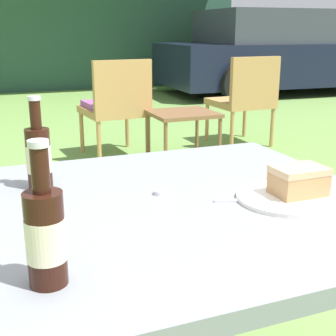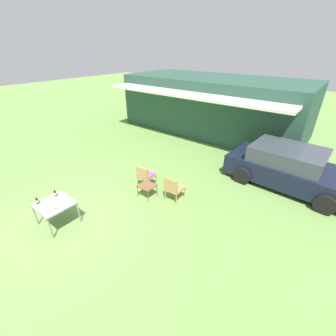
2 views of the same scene
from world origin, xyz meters
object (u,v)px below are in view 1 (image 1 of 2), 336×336
at_px(cola_bottle_near, 39,156).
at_px(cola_bottle_far, 45,234).
at_px(cake_on_plate, 293,188).
at_px(parked_car, 279,54).
at_px(patio_table, 183,223).
at_px(wicker_chair_cushioned, 116,104).
at_px(wicker_chair_plain, 245,97).
at_px(garden_side_table, 183,118).

distance_m(cola_bottle_near, cola_bottle_far, 0.49).
bearing_deg(cake_on_plate, parked_car, 55.74).
bearing_deg(cola_bottle_far, cola_bottle_near, 84.47).
height_order(cake_on_plate, cola_bottle_far, cola_bottle_far).
bearing_deg(parked_car, cola_bottle_near, -126.13).
bearing_deg(cola_bottle_near, parked_car, 51.14).
bearing_deg(cake_on_plate, patio_table, 159.21).
xyz_separation_m(wicker_chair_cushioned, wicker_chair_plain, (1.26, -0.02, 0.00)).
height_order(patio_table, cola_bottle_near, cola_bottle_near).
bearing_deg(wicker_chair_plain, cake_on_plate, 59.44).
bearing_deg(wicker_chair_plain, wicker_chair_cushioned, -2.75).
bearing_deg(cola_bottle_far, wicker_chair_cushioned, 72.87).
distance_m(garden_side_table, cake_on_plate, 2.78).
bearing_deg(cola_bottle_far, cake_on_plate, 16.90).
bearing_deg(wicker_chair_cushioned, cake_on_plate, 77.38).
relative_size(garden_side_table, patio_table, 0.56).
height_order(parked_car, cake_on_plate, parked_car).
relative_size(parked_car, wicker_chair_cushioned, 5.07).
relative_size(wicker_chair_cushioned, garden_side_table, 1.64).
xyz_separation_m(parked_car, cola_bottle_near, (-4.85, -6.02, 0.10)).
xyz_separation_m(wicker_chair_cushioned, patio_table, (-0.64, -2.94, 0.17)).
bearing_deg(garden_side_table, parked_car, 46.95).
height_order(wicker_chair_cushioned, patio_table, wicker_chair_cushioned).
xyz_separation_m(wicker_chair_plain, cola_bottle_near, (-2.21, -2.70, 0.31)).
distance_m(cake_on_plate, cola_bottle_near, 0.63).
relative_size(parked_car, cake_on_plate, 18.24).
bearing_deg(wicker_chair_cushioned, cola_bottle_near, 65.81).
distance_m(parked_car, wicker_chair_cushioned, 5.12).
xyz_separation_m(cola_bottle_near, cola_bottle_far, (-0.05, -0.48, 0.00)).
height_order(wicker_chair_cushioned, cola_bottle_near, cola_bottle_near).
distance_m(garden_side_table, cola_bottle_far, 3.18).
xyz_separation_m(patio_table, cola_bottle_near, (-0.30, 0.21, 0.14)).
relative_size(garden_side_table, cake_on_plate, 2.19).
bearing_deg(patio_table, parked_car, 53.88).
xyz_separation_m(cake_on_plate, cola_bottle_near, (-0.54, 0.30, 0.06)).
relative_size(wicker_chair_plain, patio_table, 0.91).
height_order(wicker_chair_cushioned, cola_bottle_far, cola_bottle_far).
distance_m(cake_on_plate, cola_bottle_far, 0.62).
bearing_deg(parked_car, patio_table, -123.39).
distance_m(wicker_chair_plain, garden_side_table, 0.90).
distance_m(patio_table, cola_bottle_far, 0.46).
distance_m(wicker_chair_plain, cake_on_plate, 3.45).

